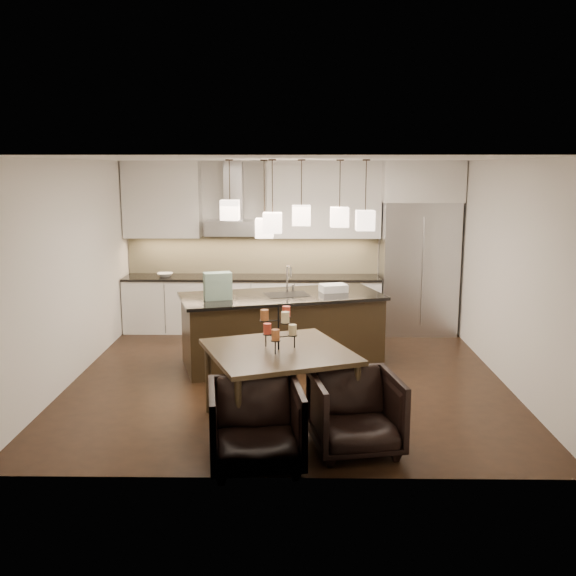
{
  "coord_description": "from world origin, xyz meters",
  "views": [
    {
      "loc": [
        0.11,
        -8.0,
        2.71
      ],
      "look_at": [
        0.0,
        0.2,
        1.15
      ],
      "focal_mm": 40.0,
      "sensor_mm": 36.0,
      "label": 1
    }
  ],
  "objects_px": {
    "armchair_left": "(256,426)",
    "armchair_right": "(355,413)",
    "dining_table": "(279,388)",
    "island_body": "(282,331)",
    "refrigerator": "(418,268)"
  },
  "relations": [
    {
      "from": "dining_table",
      "to": "armchair_left",
      "type": "height_order",
      "value": "dining_table"
    },
    {
      "from": "armchair_right",
      "to": "armchair_left",
      "type": "bearing_deg",
      "value": -169.39
    },
    {
      "from": "armchair_right",
      "to": "refrigerator",
      "type": "bearing_deg",
      "value": 62.43
    },
    {
      "from": "island_body",
      "to": "dining_table",
      "type": "xyz_separation_m",
      "value": [
        0.02,
        -2.19,
        -0.05
      ]
    },
    {
      "from": "armchair_right",
      "to": "island_body",
      "type": "bearing_deg",
      "value": 95.26
    },
    {
      "from": "island_body",
      "to": "armchair_left",
      "type": "height_order",
      "value": "island_body"
    },
    {
      "from": "armchair_left",
      "to": "armchair_right",
      "type": "xyz_separation_m",
      "value": [
        0.94,
        0.36,
        -0.01
      ]
    },
    {
      "from": "armchair_left",
      "to": "armchair_right",
      "type": "distance_m",
      "value": 1.0
    },
    {
      "from": "dining_table",
      "to": "armchair_right",
      "type": "height_order",
      "value": "dining_table"
    },
    {
      "from": "dining_table",
      "to": "armchair_left",
      "type": "relative_size",
      "value": 1.61
    },
    {
      "from": "dining_table",
      "to": "armchair_left",
      "type": "bearing_deg",
      "value": -121.63
    },
    {
      "from": "refrigerator",
      "to": "armchair_left",
      "type": "relative_size",
      "value": 2.5
    },
    {
      "from": "refrigerator",
      "to": "armchair_right",
      "type": "bearing_deg",
      "value": -107.32
    },
    {
      "from": "dining_table",
      "to": "armchair_right",
      "type": "distance_m",
      "value": 0.97
    },
    {
      "from": "refrigerator",
      "to": "island_body",
      "type": "height_order",
      "value": "refrigerator"
    }
  ]
}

